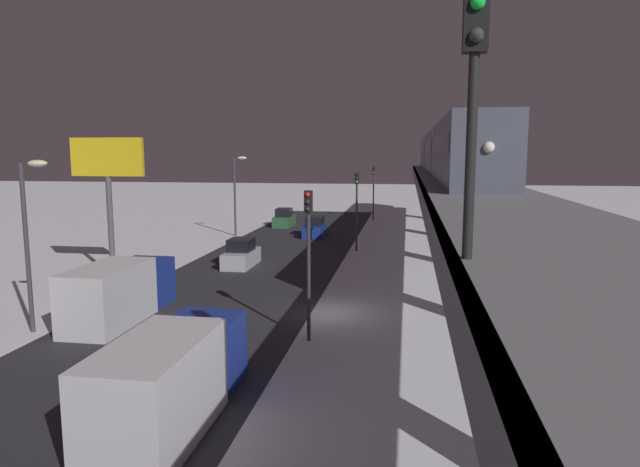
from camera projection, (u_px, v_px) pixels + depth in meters
name	position (u px, v px, depth m)	size (l,w,h in m)	color
ground_plane	(326.00, 313.00, 27.97)	(240.00, 240.00, 0.00)	white
avenue_asphalt	(207.00, 308.00, 28.92)	(11.00, 98.01, 0.01)	#28282D
elevated_railway	(472.00, 208.00, 26.14)	(5.00, 98.01, 6.29)	slate
subway_train	(444.00, 152.00, 48.79)	(2.94, 55.47, 3.40)	#4C5160
rail_signal	(474.00, 79.00, 8.30)	(0.36, 0.41, 4.00)	black
sedan_silver	(241.00, 255.00, 39.52)	(1.80, 4.10, 1.97)	#B2B2B7
sedan_blue_2	(315.00, 228.00, 53.80)	(1.80, 4.36, 1.97)	navy
sedan_green	(284.00, 219.00, 61.32)	(1.80, 4.09, 1.97)	#2D6038
box_truck	(120.00, 292.00, 26.75)	(2.40, 7.40, 2.80)	navy
delivery_van	(172.00, 379.00, 16.43)	(2.40, 7.40, 2.80)	navy
traffic_light_near	(308.00, 243.00, 23.29)	(0.32, 0.44, 6.40)	#2D2D2D
traffic_light_mid	(357.00, 200.00, 45.15)	(0.32, 0.44, 6.40)	#2D2D2D
traffic_light_far	(374.00, 185.00, 67.01)	(0.32, 0.44, 6.40)	#2D2D2D
commercial_billboard	(108.00, 171.00, 35.12)	(4.80, 0.36, 8.90)	#4C4C51
street_lamp_near	(30.00, 225.00, 24.28)	(1.35, 0.44, 7.65)	#38383D
street_lamp_far	(237.00, 186.00, 53.62)	(1.35, 0.44, 7.65)	#38383D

